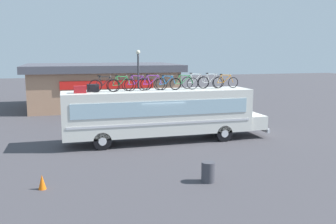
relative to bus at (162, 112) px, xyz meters
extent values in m
plane|color=#423F44|center=(-0.19, 0.00, -1.76)|extent=(120.00, 120.00, 0.00)
cube|color=silver|center=(-0.19, 0.00, 0.05)|extent=(11.02, 2.31, 2.52)
cube|color=silver|center=(5.88, 0.00, -0.79)|extent=(1.13, 2.12, 0.83)
cube|color=#99B7C6|center=(-0.19, -1.17, 0.41)|extent=(10.14, 0.04, 0.83)
cube|color=#99B7C6|center=(-0.19, 1.17, 0.41)|extent=(10.14, 0.04, 0.83)
cube|color=silver|center=(-0.19, -1.17, -0.45)|extent=(10.58, 0.03, 0.12)
cube|color=silver|center=(-0.19, 1.17, -0.45)|extent=(10.58, 0.03, 0.12)
cube|color=silver|center=(6.51, 0.00, -1.29)|extent=(0.16, 2.19, 0.24)
cylinder|color=black|center=(3.56, -1.01, -1.27)|extent=(0.98, 0.28, 0.98)
cylinder|color=silver|center=(3.56, -1.01, -1.27)|extent=(0.44, 0.30, 0.44)
cylinder|color=black|center=(3.56, 1.01, -1.27)|extent=(0.98, 0.28, 0.98)
cylinder|color=silver|center=(3.56, 1.01, -1.27)|extent=(0.44, 0.30, 0.44)
cylinder|color=black|center=(-3.61, -1.01, -1.27)|extent=(0.98, 0.28, 0.98)
cylinder|color=silver|center=(-3.61, -1.01, -1.27)|extent=(0.44, 0.30, 0.44)
cylinder|color=black|center=(-3.61, 1.01, -1.27)|extent=(0.98, 0.28, 0.98)
cylinder|color=silver|center=(-3.61, 1.01, -1.27)|extent=(0.44, 0.30, 0.44)
cube|color=maroon|center=(-4.66, -0.28, 1.50)|extent=(0.66, 0.40, 0.39)
cube|color=black|center=(-3.92, 0.30, 1.51)|extent=(0.64, 0.45, 0.41)
torus|color=black|center=(-3.82, -0.22, 1.66)|extent=(0.71, 0.04, 0.71)
torus|color=black|center=(-2.80, -0.22, 1.66)|extent=(0.71, 0.04, 0.71)
cylinder|color=black|center=(-3.52, -0.22, 1.93)|extent=(0.20, 0.04, 0.51)
cylinder|color=black|center=(-3.21, -0.22, 1.91)|extent=(0.48, 0.04, 0.49)
cylinder|color=black|center=(-3.29, -0.22, 2.16)|extent=(0.62, 0.04, 0.07)
cylinder|color=black|center=(-3.63, -0.22, 1.67)|extent=(0.39, 0.03, 0.05)
cylinder|color=black|center=(-3.71, -0.22, 1.92)|extent=(0.25, 0.03, 0.53)
cylinder|color=black|center=(-2.89, -0.22, 1.90)|extent=(0.21, 0.03, 0.49)
cylinder|color=silver|center=(-2.98, -0.22, 2.19)|extent=(0.03, 0.44, 0.03)
ellipsoid|color=black|center=(-3.60, -0.22, 2.22)|extent=(0.20, 0.08, 0.06)
torus|color=black|center=(-2.86, -0.09, 1.66)|extent=(0.70, 0.04, 0.70)
torus|color=black|center=(-1.86, -0.09, 1.66)|extent=(0.70, 0.04, 0.70)
cylinder|color=green|center=(-2.56, -0.09, 1.92)|extent=(0.19, 0.04, 0.50)
cylinder|color=green|center=(-2.26, -0.09, 1.91)|extent=(0.46, 0.04, 0.48)
cylinder|color=green|center=(-2.34, -0.09, 2.15)|extent=(0.60, 0.04, 0.07)
cylinder|color=green|center=(-2.67, -0.09, 1.67)|extent=(0.38, 0.03, 0.05)
cylinder|color=green|center=(-2.75, -0.09, 1.91)|extent=(0.25, 0.03, 0.52)
cylinder|color=green|center=(-1.95, -0.09, 1.90)|extent=(0.21, 0.03, 0.49)
cylinder|color=silver|center=(-2.04, -0.09, 2.18)|extent=(0.03, 0.44, 0.03)
ellipsoid|color=black|center=(-2.64, -0.09, 2.21)|extent=(0.20, 0.08, 0.06)
torus|color=black|center=(-1.97, 0.15, 1.66)|extent=(0.70, 0.04, 0.70)
torus|color=black|center=(-0.88, 0.15, 1.66)|extent=(0.70, 0.04, 0.70)
cylinder|color=purple|center=(-1.64, 0.15, 1.92)|extent=(0.21, 0.04, 0.50)
cylinder|color=purple|center=(-1.32, 0.15, 1.91)|extent=(0.50, 0.04, 0.48)
cylinder|color=purple|center=(-1.40, 0.15, 2.15)|extent=(0.66, 0.04, 0.07)
cylinder|color=purple|center=(-1.76, 0.15, 1.67)|extent=(0.42, 0.03, 0.05)
cylinder|color=purple|center=(-1.85, 0.15, 1.91)|extent=(0.27, 0.03, 0.52)
cylinder|color=purple|center=(-0.98, 0.15, 1.90)|extent=(0.23, 0.03, 0.49)
cylinder|color=silver|center=(-1.08, 0.15, 2.19)|extent=(0.03, 0.44, 0.03)
ellipsoid|color=black|center=(-1.73, 0.15, 2.21)|extent=(0.20, 0.08, 0.06)
torus|color=black|center=(-1.09, 0.03, 1.66)|extent=(0.72, 0.04, 0.72)
torus|color=black|center=(0.00, 0.03, 1.66)|extent=(0.72, 0.04, 0.72)
cylinder|color=purple|center=(-0.76, 0.03, 1.94)|extent=(0.21, 0.04, 0.51)
cylinder|color=purple|center=(-0.44, 0.03, 1.92)|extent=(0.50, 0.04, 0.49)
cylinder|color=purple|center=(-0.52, 0.03, 2.17)|extent=(0.65, 0.04, 0.07)
cylinder|color=purple|center=(-0.88, 0.03, 1.67)|extent=(0.41, 0.03, 0.05)
cylinder|color=purple|center=(-0.97, 0.03, 1.93)|extent=(0.27, 0.03, 0.53)
cylinder|color=purple|center=(-0.10, 0.03, 1.91)|extent=(0.23, 0.03, 0.50)
cylinder|color=silver|center=(-0.20, 0.03, 2.20)|extent=(0.03, 0.44, 0.03)
ellipsoid|color=black|center=(-0.85, 0.03, 2.23)|extent=(0.20, 0.08, 0.06)
torus|color=black|center=(-0.14, 0.02, 1.64)|extent=(0.67, 0.04, 0.67)
torus|color=black|center=(0.84, 0.02, 1.64)|extent=(0.67, 0.04, 0.67)
cylinder|color=#197FDB|center=(0.15, 0.02, 1.90)|extent=(0.19, 0.04, 0.48)
cylinder|color=#197FDB|center=(0.45, 0.02, 1.88)|extent=(0.46, 0.04, 0.46)
cylinder|color=#197FDB|center=(0.37, 0.02, 2.12)|extent=(0.59, 0.04, 0.07)
cylinder|color=#197FDB|center=(0.05, 0.02, 1.65)|extent=(0.37, 0.03, 0.05)
cylinder|color=#197FDB|center=(-0.03, 0.02, 1.89)|extent=(0.24, 0.03, 0.50)
cylinder|color=#197FDB|center=(0.75, 0.02, 1.87)|extent=(0.21, 0.03, 0.47)
cylinder|color=silver|center=(0.66, 0.02, 2.15)|extent=(0.03, 0.44, 0.03)
ellipsoid|color=black|center=(0.08, 0.02, 2.17)|extent=(0.20, 0.08, 0.06)
torus|color=black|center=(0.80, -0.13, 1.66)|extent=(0.71, 0.04, 0.71)
torus|color=black|center=(1.86, -0.13, 1.66)|extent=(0.71, 0.04, 0.71)
cylinder|color=green|center=(1.12, -0.13, 1.93)|extent=(0.20, 0.04, 0.51)
cylinder|color=green|center=(1.43, -0.13, 1.91)|extent=(0.49, 0.04, 0.49)
cylinder|color=green|center=(1.35, -0.13, 2.16)|extent=(0.64, 0.04, 0.07)
cylinder|color=green|center=(1.00, -0.13, 1.67)|extent=(0.40, 0.03, 0.05)
cylinder|color=green|center=(0.92, -0.13, 1.92)|extent=(0.26, 0.03, 0.53)
cylinder|color=green|center=(1.76, -0.13, 1.90)|extent=(0.22, 0.03, 0.49)
cylinder|color=silver|center=(1.67, -0.13, 2.19)|extent=(0.03, 0.44, 0.03)
ellipsoid|color=black|center=(1.03, -0.13, 2.21)|extent=(0.20, 0.08, 0.06)
torus|color=black|center=(1.70, 0.37, 1.67)|extent=(0.73, 0.04, 0.73)
torus|color=black|center=(2.72, 0.37, 1.67)|extent=(0.73, 0.04, 0.73)
cylinder|color=white|center=(2.00, 0.37, 1.95)|extent=(0.20, 0.04, 0.52)
cylinder|color=white|center=(2.31, 0.37, 1.93)|extent=(0.48, 0.04, 0.50)
cylinder|color=white|center=(2.23, 0.37, 2.19)|extent=(0.62, 0.04, 0.07)
cylinder|color=white|center=(1.89, 0.37, 1.68)|extent=(0.39, 0.03, 0.05)
cylinder|color=white|center=(1.81, 0.37, 1.94)|extent=(0.25, 0.03, 0.54)
cylinder|color=white|center=(2.63, 0.37, 1.92)|extent=(0.21, 0.03, 0.51)
cylinder|color=silver|center=(2.54, 0.37, 2.22)|extent=(0.03, 0.44, 0.03)
ellipsoid|color=black|center=(1.92, 0.37, 2.24)|extent=(0.20, 0.08, 0.06)
torus|color=black|center=(2.71, 0.25, 1.67)|extent=(0.72, 0.04, 0.72)
torus|color=black|center=(3.69, 0.25, 1.67)|extent=(0.72, 0.04, 0.72)
cylinder|color=white|center=(3.00, 0.25, 1.94)|extent=(0.19, 0.04, 0.52)
cylinder|color=white|center=(3.30, 0.25, 1.92)|extent=(0.46, 0.04, 0.50)
cylinder|color=white|center=(3.22, 0.25, 2.18)|extent=(0.59, 0.04, 0.07)
cylinder|color=white|center=(2.89, 0.25, 1.68)|extent=(0.38, 0.03, 0.05)
cylinder|color=white|center=(2.81, 0.25, 1.93)|extent=(0.24, 0.03, 0.54)
cylinder|color=white|center=(3.60, 0.25, 1.91)|extent=(0.21, 0.03, 0.50)
cylinder|color=silver|center=(3.51, 0.25, 2.21)|extent=(0.03, 0.44, 0.03)
ellipsoid|color=black|center=(2.92, 0.25, 2.23)|extent=(0.20, 0.08, 0.06)
torus|color=black|center=(3.55, 0.10, 1.64)|extent=(0.67, 0.04, 0.67)
torus|color=black|center=(4.60, 0.10, 1.64)|extent=(0.67, 0.04, 0.67)
cylinder|color=orange|center=(3.86, 0.10, 1.89)|extent=(0.20, 0.04, 0.48)
cylinder|color=orange|center=(4.18, 0.10, 1.88)|extent=(0.49, 0.04, 0.46)
cylinder|color=orange|center=(4.09, 0.10, 2.11)|extent=(0.63, 0.04, 0.07)
cylinder|color=orange|center=(3.75, 0.10, 1.65)|extent=(0.40, 0.03, 0.05)
cylinder|color=orange|center=(3.66, 0.10, 1.88)|extent=(0.26, 0.03, 0.50)
cylinder|color=orange|center=(4.50, 0.10, 1.87)|extent=(0.22, 0.03, 0.47)
cylinder|color=silver|center=(4.41, 0.10, 2.14)|extent=(0.03, 0.44, 0.03)
ellipsoid|color=black|center=(3.78, 0.10, 2.17)|extent=(0.20, 0.08, 0.06)
cube|color=tan|center=(-1.86, 15.81, -0.03)|extent=(13.30, 8.95, 3.47)
cube|color=#4C4C56|center=(-1.86, 15.81, 2.02)|extent=(14.37, 9.67, 0.64)
cube|color=red|center=(-1.86, 11.23, 0.73)|extent=(7.98, 0.16, 0.70)
cylinder|color=#3F3F47|center=(0.06, -7.26, -1.34)|extent=(0.56, 0.56, 0.84)
cone|color=orange|center=(-6.46, -6.31, -1.47)|extent=(0.30, 0.30, 0.59)
cylinder|color=#38383D|center=(-0.02, 6.91, 0.82)|extent=(0.14, 0.14, 5.16)
sphere|color=#F2EDCC|center=(-0.02, 6.91, 3.50)|extent=(0.32, 0.32, 0.32)
camera|label=1|loc=(-5.47, -20.84, 3.51)|focal=39.63mm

